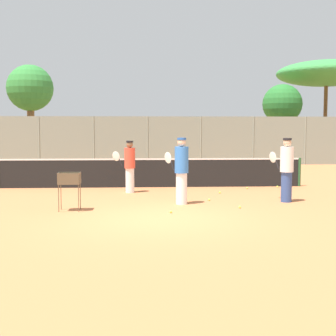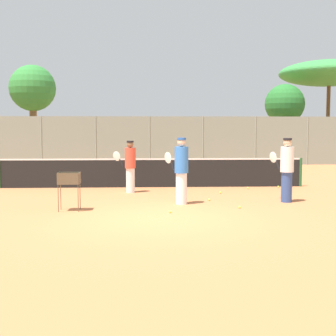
# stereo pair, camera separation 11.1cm
# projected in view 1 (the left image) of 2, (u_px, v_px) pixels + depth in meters

# --- Properties ---
(ground_plane) EXTENTS (80.00, 80.00, 0.00)m
(ground_plane) POSITION_uv_depth(u_px,v_px,m) (157.00, 219.00, 11.11)
(ground_plane) COLOR #C67242
(tennis_net) EXTENTS (11.22, 0.10, 1.07)m
(tennis_net) POSITION_uv_depth(u_px,v_px,m) (151.00, 172.00, 17.21)
(tennis_net) COLOR #26592D
(tennis_net) RESTS_ON ground_plane
(back_fence) EXTENTS (31.98, 0.08, 2.91)m
(back_fence) POSITION_uv_depth(u_px,v_px,m) (148.00, 141.00, 27.83)
(back_fence) COLOR gray
(back_fence) RESTS_ON ground_plane
(tree_1) EXTENTS (3.00, 3.00, 6.33)m
(tree_1) POSITION_uv_depth(u_px,v_px,m) (30.00, 89.00, 30.38)
(tree_1) COLOR brown
(tree_1) RESTS_ON ground_plane
(tree_2) EXTENTS (2.67, 2.67, 5.20)m
(tree_2) POSITION_uv_depth(u_px,v_px,m) (282.00, 105.00, 31.63)
(tree_2) COLOR brown
(tree_2) RESTS_ON ground_plane
(tree_3) EXTENTS (7.02, 7.02, 6.98)m
(tree_3) POSITION_uv_depth(u_px,v_px,m) (326.00, 74.00, 33.17)
(tree_3) COLOR brown
(tree_3) RESTS_ON ground_plane
(player_white_outfit) EXTENTS (0.59, 0.86, 1.88)m
(player_white_outfit) POSITION_uv_depth(u_px,v_px,m) (287.00, 169.00, 13.68)
(player_white_outfit) COLOR #334C8C
(player_white_outfit) RESTS_ON ground_plane
(player_red_cap) EXTENTS (0.70, 0.79, 1.90)m
(player_red_cap) POSITION_uv_depth(u_px,v_px,m) (181.00, 170.00, 13.28)
(player_red_cap) COLOR white
(player_red_cap) RESTS_ON ground_plane
(player_yellow_shirt) EXTENTS (0.84, 0.55, 1.75)m
(player_yellow_shirt) POSITION_uv_depth(u_px,v_px,m) (130.00, 166.00, 15.75)
(player_yellow_shirt) COLOR white
(player_yellow_shirt) RESTS_ON ground_plane
(ball_cart) EXTENTS (0.56, 0.41, 1.01)m
(ball_cart) POSITION_uv_depth(u_px,v_px,m) (70.00, 181.00, 12.20)
(ball_cart) COLOR brown
(ball_cart) RESTS_ON ground_plane
(tennis_ball_0) EXTENTS (0.07, 0.07, 0.07)m
(tennis_ball_0) POSITION_uv_depth(u_px,v_px,m) (277.00, 187.00, 17.20)
(tennis_ball_0) COLOR #D1E54C
(tennis_ball_0) RESTS_ON ground_plane
(tennis_ball_2) EXTENTS (0.07, 0.07, 0.07)m
(tennis_ball_2) POSITION_uv_depth(u_px,v_px,m) (220.00, 192.00, 15.59)
(tennis_ball_2) COLOR #D1E54C
(tennis_ball_2) RESTS_ON ground_plane
(tennis_ball_3) EXTENTS (0.07, 0.07, 0.07)m
(tennis_ball_3) POSITION_uv_depth(u_px,v_px,m) (247.00, 188.00, 16.78)
(tennis_ball_3) COLOR #D1E54C
(tennis_ball_3) RESTS_ON ground_plane
(tennis_ball_4) EXTENTS (0.07, 0.07, 0.07)m
(tennis_ball_4) POSITION_uv_depth(u_px,v_px,m) (179.00, 199.00, 14.16)
(tennis_ball_4) COLOR #D1E54C
(tennis_ball_4) RESTS_ON ground_plane
(tennis_ball_5) EXTENTS (0.07, 0.07, 0.07)m
(tennis_ball_5) POSITION_uv_depth(u_px,v_px,m) (171.00, 212.00, 11.92)
(tennis_ball_5) COLOR #D1E54C
(tennis_ball_5) RESTS_ON ground_plane
(tennis_ball_6) EXTENTS (0.07, 0.07, 0.07)m
(tennis_ball_6) POSITION_uv_depth(u_px,v_px,m) (209.00, 200.00, 13.97)
(tennis_ball_6) COLOR #D1E54C
(tennis_ball_6) RESTS_ON ground_plane
(tennis_ball_7) EXTENTS (0.07, 0.07, 0.07)m
(tennis_ball_7) POSITION_uv_depth(u_px,v_px,m) (240.00, 207.00, 12.64)
(tennis_ball_7) COLOR #D1E54C
(tennis_ball_7) RESTS_ON ground_plane
(parked_car) EXTENTS (4.20, 1.70, 1.60)m
(parked_car) POSITION_uv_depth(u_px,v_px,m) (157.00, 151.00, 31.67)
(parked_car) COLOR #3F4C8C
(parked_car) RESTS_ON ground_plane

